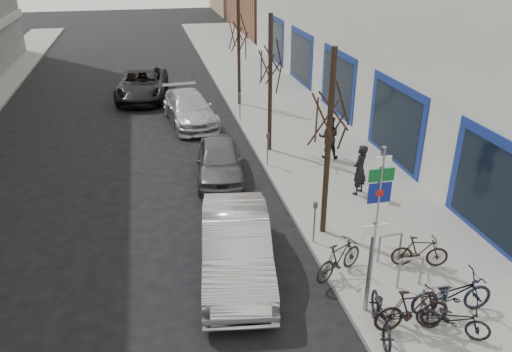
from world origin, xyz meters
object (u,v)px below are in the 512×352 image
bike_rack (411,269)px  bike_near_left (382,311)px  tree_far (238,26)px  meter_back (240,104)px  parked_car_mid (220,160)px  meter_mid (268,146)px  meter_front (315,218)px  lane_car (142,84)px  parked_car_front (236,247)px  tree_near (331,101)px  bike_far_curb (454,316)px  bike_mid_inner (339,258)px  highway_sign_pole (375,224)px  tree_mid (271,52)px  bike_near_right (412,309)px  pedestrian_far (329,137)px  bike_mid_curb (453,291)px  pedestrian_near (360,170)px  bike_far_inner (420,251)px  parked_car_back (189,109)px

bike_rack → bike_near_left: bike_near_left is taller
tree_far → meter_back: tree_far is taller
bike_near_left → parked_car_mid: bearing=116.5°
meter_mid → parked_car_mid: bearing=-167.4°
meter_front → lane_car: size_ratio=0.23×
meter_front → meter_mid: 5.50m
parked_car_front → parked_car_mid: 5.87m
tree_near → bike_far_curb: size_ratio=3.58×
bike_near_left → bike_mid_inner: bike_near_left is taller
highway_sign_pole → parked_car_front: 3.81m
bike_rack → tree_mid: size_ratio=0.41×
bike_rack → bike_near_right: (-0.70, -1.38, 0.02)m
bike_rack → pedestrian_far: 8.15m
tree_far → bike_mid_curb: tree_far is taller
bike_near_right → pedestrian_far: size_ratio=1.02×
meter_mid → pedestrian_near: pedestrian_near is taller
bike_rack → pedestrian_near: 5.02m
bike_near_right → pedestrian_near: pedestrian_near is taller
bike_far_inner → parked_car_back: size_ratio=0.30×
lane_car → bike_mid_inner: bearing=-69.2°
bike_near_left → pedestrian_near: pedestrian_near is taller
meter_front → lane_car: 16.81m
bike_near_left → pedestrian_near: 6.62m
tree_near → meter_mid: tree_near is taller
bike_rack → parked_car_back: 14.37m
highway_sign_pole → pedestrian_far: (2.23, 8.71, -1.45)m
highway_sign_pole → bike_far_curb: 2.62m
bike_near_right → pedestrian_far: bearing=-6.9°
meter_back → highway_sign_pole: bearing=-89.0°
meter_front → tree_near: bearing=48.0°
bike_mid_curb → parked_car_front: size_ratio=0.40×
meter_front → pedestrian_far: 6.22m
highway_sign_pole → tree_near: tree_near is taller
lane_car → tree_near: bearing=-66.3°
meter_mid → meter_back: same height
meter_back → parked_car_front: (-2.35, -11.77, -0.12)m
tree_far → parked_car_back: bearing=-143.1°
bike_rack → meter_mid: (-1.65, 7.90, 0.26)m
bike_near_left → bike_near_right: bearing=7.1°
meter_back → bike_rack: bearing=-83.0°
bike_mid_inner → parked_car_mid: (-2.01, 6.68, 0.04)m
highway_sign_pole → bike_near_right: size_ratio=2.41×
bike_far_curb → bike_mid_inner: bearing=67.6°
tree_far → highway_sign_pole: bearing=-90.7°
tree_mid → bike_mid_inner: (-0.33, -8.60, -3.45)m
tree_mid → meter_mid: size_ratio=4.33×
meter_mid → parked_car_back: bearing=111.7°
meter_back → bike_near_left: meter_back is taller
bike_far_curb → tree_near: bearing=50.4°
bike_near_left → parked_car_back: 15.34m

